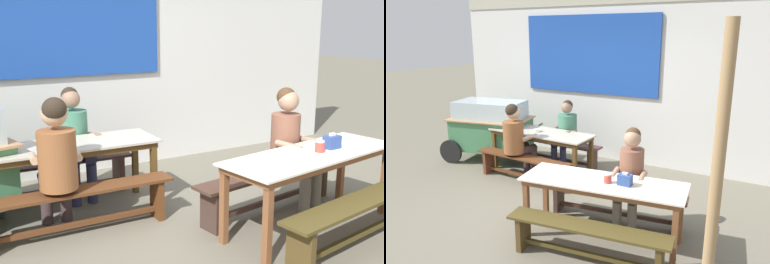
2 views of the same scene
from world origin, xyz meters
TOP-DOWN VIEW (x-y plane):
  - ground_plane at (0.00, 0.00)m, footprint 40.00×40.00m
  - backdrop_wall at (-0.03, 2.49)m, footprint 7.33×0.23m
  - dining_table_far at (-0.98, 1.18)m, footprint 1.85×0.69m
  - dining_table_near at (0.89, -0.26)m, footprint 1.92×0.86m
  - bench_far_back at (-0.96, 1.69)m, footprint 1.70×0.37m
  - bench_far_front at (-0.99, 0.68)m, footprint 1.76×0.31m
  - bench_near_back at (0.82, 0.24)m, footprint 1.82×0.51m
  - bench_near_front at (0.95, -0.76)m, footprint 1.77×0.51m
  - food_cart at (-2.18, 1.27)m, footprint 1.88×1.17m
  - person_right_near_table at (1.04, 0.19)m, footprint 0.45×0.55m
  - person_center_facing at (-0.75, 1.62)m, footprint 0.45×0.54m
  - person_left_back_turned at (-1.15, 0.75)m, footprint 0.47×0.59m
  - tissue_box at (1.15, -0.24)m, footprint 0.15×0.10m
  - condiment_jar at (0.96, -0.27)m, footprint 0.09×0.09m
  - soup_bowl at (-1.03, 1.15)m, footprint 0.13×0.13m
  - wooden_support_post at (2.18, -0.97)m, footprint 0.10×0.10m

SIDE VIEW (x-z plane):
  - ground_plane at x=0.00m, z-range 0.00..0.00m
  - bench_far_front at x=-0.99m, z-range 0.08..0.50m
  - bench_near_front at x=0.95m, z-range 0.08..0.50m
  - bench_near_back at x=0.82m, z-range 0.08..0.51m
  - bench_far_back at x=-0.96m, z-range 0.08..0.51m
  - dining_table_near at x=0.89m, z-range 0.29..1.01m
  - dining_table_far at x=-0.98m, z-range 0.29..1.01m
  - food_cart at x=-2.18m, z-range 0.08..1.22m
  - person_center_facing at x=-0.75m, z-range 0.08..1.29m
  - person_right_near_table at x=1.04m, z-range 0.08..1.32m
  - person_left_back_turned at x=-1.15m, z-range 0.09..1.35m
  - soup_bowl at x=-1.03m, z-range 0.73..0.77m
  - condiment_jar at x=0.96m, z-range 0.72..0.83m
  - tissue_box at x=1.15m, z-range 0.71..0.86m
  - wooden_support_post at x=2.18m, z-range 0.00..2.44m
  - backdrop_wall at x=-0.03m, z-range 0.07..3.10m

